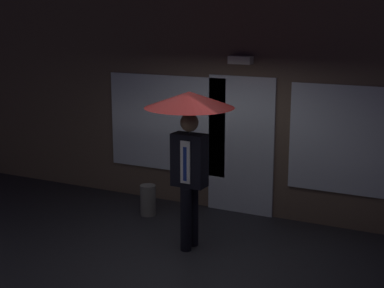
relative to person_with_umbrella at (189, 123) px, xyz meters
The scene contains 4 objects.
ground_plane 1.82m from the person_with_umbrella, 81.67° to the right, with size 18.00×18.00×0.00m, color #26262B.
building_facade 1.84m from the person_with_umbrella, 87.41° to the left, with size 10.96×0.48×4.04m.
person_with_umbrella is the anchor object (origin of this frame).
sidewalk_bollard 2.10m from the person_with_umbrella, 143.28° to the left, with size 0.25×0.25×0.49m, color slate.
Camera 1 is at (3.26, -6.10, 3.16)m, focal length 54.06 mm.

